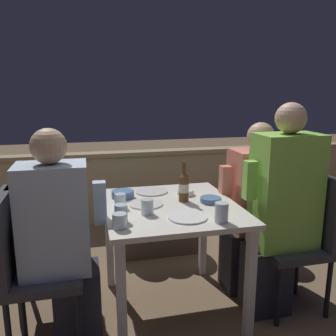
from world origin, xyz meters
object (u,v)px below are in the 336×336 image
Objects in this scene: person_blue_shirt at (61,240)px; chair_right_far at (277,215)px; chair_right_near at (305,229)px; chair_left_near at (25,258)px; person_coral_top at (253,208)px; chair_left_far at (36,237)px; person_green_blouse at (280,210)px; beer_bottle at (184,186)px; potted_plant at (265,215)px.

person_blue_shirt reaches higher than chair_right_far.
chair_right_near is at bearing 0.07° from person_blue_shirt.
person_coral_top is at bearing 10.94° from chair_left_near.
person_coral_top is (-0.24, 0.29, 0.07)m from chair_right_near.
chair_right_near and chair_right_far have the same top height.
chair_left_far is at bearing -179.58° from chair_right_far.
person_green_blouse reaches higher than chair_right_near.
person_coral_top is (1.48, 0.01, 0.07)m from chair_left_far.
person_coral_top is at bearing 0.48° from chair_left_far.
person_blue_shirt reaches higher than person_coral_top.
chair_right_near is 0.67× the size of person_green_blouse.
chair_left_far is 1.48m from person_coral_top.
chair_left_far and chair_right_far have the same top height.
beer_bottle is (-0.59, 0.18, 0.15)m from person_green_blouse.
potted_plant is (0.35, 0.45, -0.25)m from person_coral_top.
chair_right_far is 0.81m from beer_bottle.
chair_left_near is 0.74× the size of person_coral_top.
person_coral_top reaches higher than potted_plant.
potted_plant is at bearing 24.02° from person_blue_shirt.
chair_left_near is at bearing -179.94° from chair_right_near.
potted_plant is (1.85, 0.74, -0.18)m from chair_left_near.
person_green_blouse is 2.28× the size of potted_plant.
chair_right_near is 0.24m from person_green_blouse.
beer_bottle is at bearing 166.77° from chair_right_near.
person_coral_top is (-0.04, 0.29, -0.07)m from person_green_blouse.
chair_right_far is (1.50, 0.29, -0.09)m from person_blue_shirt.
person_blue_shirt is 1.54m from chair_right_near.
person_blue_shirt reaches higher than beer_bottle.
person_blue_shirt reaches higher than chair_right_near.
chair_right_near is at bearing 0.00° from person_green_blouse.
chair_left_near is 0.67× the size of person_green_blouse.
person_blue_shirt is at bearing -169.06° from chair_right_far.
chair_right_far is at bearing 9.69° from chair_left_near.
chair_left_near is 0.22m from person_blue_shirt.
chair_left_near is 2.00m from potted_plant.
chair_right_near is 0.29m from chair_right_far.
chair_left_near and chair_right_far have the same top height.
chair_left_far is at bearing -165.87° from potted_plant.
chair_right_near is at bearing -99.00° from potted_plant.
chair_right_far is at bearing 61.42° from person_green_blouse.
person_coral_top is (-0.20, -0.00, 0.07)m from chair_right_far.
chair_right_far reaches higher than potted_plant.
potted_plant is at bearing 67.06° from person_green_blouse.
chair_left_near is 1.74m from chair_right_near.
chair_left_far is 3.49× the size of beer_bottle.
person_coral_top is at bearing 98.34° from person_green_blouse.
potted_plant is at bearing 70.97° from chair_right_far.
person_green_blouse is 0.36m from chair_right_far.
potted_plant is at bearing 31.57° from beer_bottle.
chair_left_near is at bearing -95.19° from chair_left_far.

